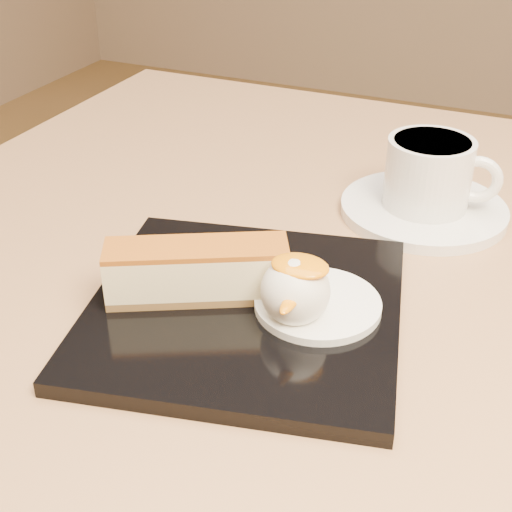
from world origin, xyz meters
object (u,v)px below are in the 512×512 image
at_px(saucer, 423,209).
at_px(cheesecake, 197,271).
at_px(coffee_cup, 431,172).
at_px(ice_cream_scoop, 295,291).
at_px(table, 305,400).
at_px(dessert_plate, 245,309).

bearing_deg(saucer, cheesecake, -119.13).
distance_m(saucer, coffee_cup, 0.04).
height_order(saucer, coffee_cup, coffee_cup).
relative_size(ice_cream_scoop, saucer, 0.32).
height_order(cheesecake, saucer, cheesecake).
xyz_separation_m(saucer, coffee_cup, (0.00, 0.00, 0.04)).
relative_size(ice_cream_scoop, coffee_cup, 0.47).
bearing_deg(ice_cream_scoop, cheesecake, 180.00).
bearing_deg(ice_cream_scoop, coffee_cup, 77.83).
xyz_separation_m(table, cheesecake, (-0.05, -0.10, 0.19)).
bearing_deg(coffee_cup, table, -125.97).
distance_m(cheesecake, saucer, 0.25).
height_order(ice_cream_scoop, saucer, ice_cream_scoop).
bearing_deg(table, saucer, 59.96).
bearing_deg(dessert_plate, ice_cream_scoop, -7.13).
bearing_deg(table, coffee_cup, 59.28).
xyz_separation_m(dessert_plate, coffee_cup, (0.09, 0.21, 0.04)).
xyz_separation_m(cheesecake, ice_cream_scoop, (0.08, 0.00, 0.00)).
relative_size(dessert_plate, cheesecake, 1.68).
xyz_separation_m(ice_cream_scoop, saucer, (0.04, 0.21, -0.03)).
height_order(dessert_plate, coffee_cup, coffee_cup).
bearing_deg(coffee_cup, saucer, -180.00).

